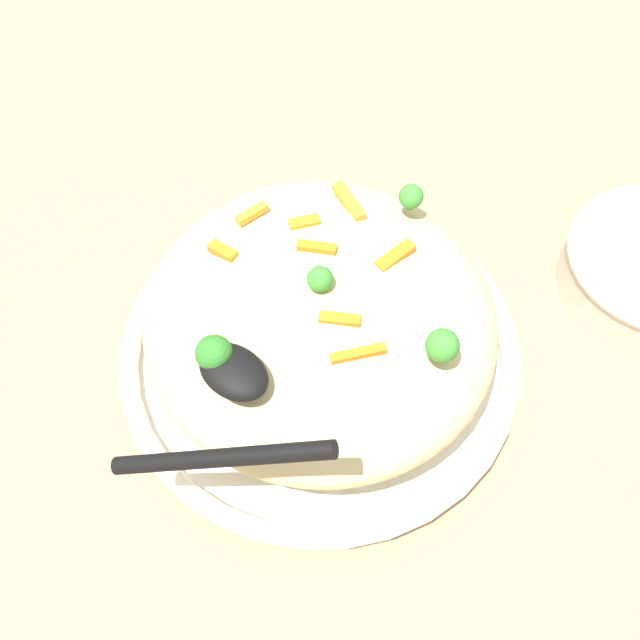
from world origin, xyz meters
name	(u,v)px	position (x,y,z in m)	size (l,w,h in m)	color
ground_plane	(320,363)	(0.00, 0.00, 0.00)	(2.40, 2.40, 0.00)	#9E7F60
serving_bowl	(320,352)	(0.00, 0.00, 0.02)	(0.35, 0.35, 0.04)	white
pasta_mound	(320,318)	(0.00, 0.00, 0.08)	(0.29, 0.29, 0.09)	#DBC689
carrot_piece_0	(349,201)	(-0.04, 0.08, 0.12)	(0.04, 0.01, 0.01)	orange
carrot_piece_1	(317,248)	(-0.02, 0.03, 0.13)	(0.03, 0.01, 0.01)	orange
carrot_piece_2	(223,251)	(-0.08, -0.02, 0.12)	(0.02, 0.01, 0.01)	orange
carrot_piece_3	(252,213)	(-0.09, 0.02, 0.12)	(0.03, 0.01, 0.01)	orange
carrot_piece_4	(340,320)	(0.03, -0.01, 0.13)	(0.03, 0.01, 0.01)	orange
carrot_piece_5	(358,354)	(0.06, -0.03, 0.12)	(0.04, 0.01, 0.01)	orange
carrot_piece_6	(395,256)	(0.03, 0.06, 0.12)	(0.04, 0.01, 0.01)	orange
carrot_piece_7	(304,222)	(-0.05, 0.04, 0.12)	(0.03, 0.01, 0.01)	orange
broccoli_floret_0	(324,282)	(0.00, 0.00, 0.14)	(0.02, 0.02, 0.02)	#377928
broccoli_floret_1	(411,197)	(0.01, 0.11, 0.13)	(0.02, 0.02, 0.02)	#377928
broccoli_floret_2	(442,346)	(0.10, 0.01, 0.14)	(0.03, 0.03, 0.03)	#377928
broccoli_floret_3	(214,354)	(-0.02, -0.10, 0.14)	(0.03, 0.03, 0.03)	#296820
serving_spoon	(232,402)	(0.02, -0.12, 0.14)	(0.13, 0.13, 0.07)	black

